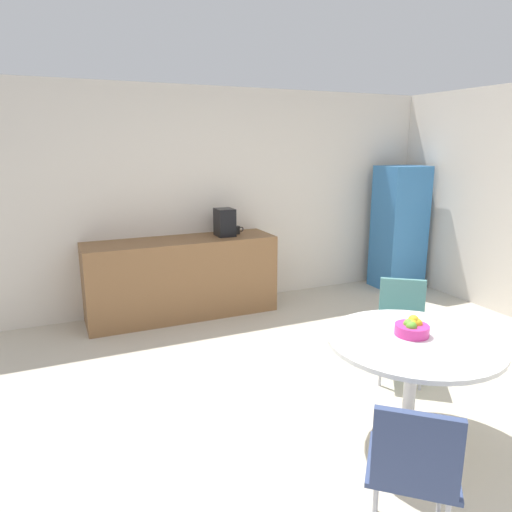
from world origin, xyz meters
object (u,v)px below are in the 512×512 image
Objects in this scene: locker_cabinet at (399,228)px; mug_white at (237,230)px; coffee_maker at (225,222)px; round_table at (412,358)px; chair_teal at (402,317)px; fruit_bowl at (412,328)px; chair_navy at (414,463)px.

mug_white is (-2.32, 0.16, 0.12)m from locker_cabinet.
mug_white is 0.40× the size of coffee_maker.
round_table is 0.97m from chair_teal.
coffee_maker reaches higher than chair_teal.
fruit_bowl is at bearing -85.49° from coffee_maker.
mug_white reaches higher than chair_teal.
locker_cabinet is 3.59m from fruit_bowl.
chair_teal is 2.59× the size of coffee_maker.
chair_navy is 3.76× the size of fruit_bowl.
round_table is at bearing -118.46° from fruit_bowl.
coffee_maker is at bearing 93.81° from round_table.
chair_teal is 0.94m from fruit_bowl.
chair_navy is (-1.23, -1.50, 0.00)m from chair_teal.
locker_cabinet is 2.51m from coffee_maker.
mug_white is at bearing 80.56° from chair_navy.
locker_cabinet is 3.67m from round_table.
coffee_maker reaches higher than chair_navy.
chair_teal is 6.43× the size of mug_white.
chair_teal is at bearing 52.14° from fruit_bowl.
locker_cabinet is at bearing -2.29° from coffee_maker.
coffee_maker is (-0.17, -0.06, 0.11)m from mug_white.
locker_cabinet is at bearing 50.36° from chair_teal.
fruit_bowl is at bearing 61.54° from round_table.
coffee_maker is (-2.50, 0.10, 0.23)m from locker_cabinet.
chair_teal is 1.94m from chair_navy.
locker_cabinet is 5.20× the size of coffee_maker.
chair_teal is 1.00× the size of chair_navy.
coffee_maker is at bearing 94.51° from fruit_bowl.
locker_cabinet is 2.01× the size of chair_navy.
coffee_maker is at bearing 83.10° from chair_navy.
chair_navy is 6.43× the size of mug_white.
locker_cabinet is 2.33m from mug_white.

